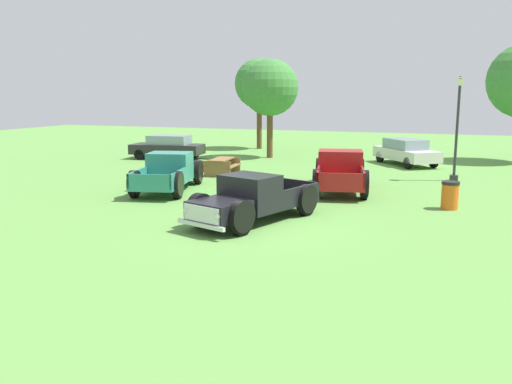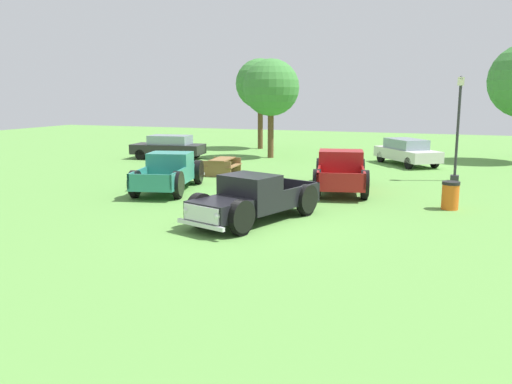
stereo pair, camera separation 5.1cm
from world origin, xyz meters
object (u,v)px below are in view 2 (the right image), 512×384
at_px(sedan_distant_a, 407,151).
at_px(oak_tree_west, 260,84).
at_px(pickup_truck_foreground, 249,200).
at_px(pickup_truck_behind_right, 171,172).
at_px(picnic_table, 222,164).
at_px(oak_tree_east, 271,88).
at_px(trash_can, 450,195).
at_px(sedan_distant_b, 169,147).
at_px(lamp_post_near, 458,126).
at_px(pickup_truck_behind_left, 341,171).

xyz_separation_m(sedan_distant_a, oak_tree_west, (-10.52, 5.38, 3.75)).
relative_size(pickup_truck_foreground, pickup_truck_behind_right, 0.97).
xyz_separation_m(picnic_table, oak_tree_east, (-0.11, 7.40, 3.69)).
xyz_separation_m(sedan_distant_a, picnic_table, (-7.95, -6.85, -0.25)).
relative_size(oak_tree_east, oak_tree_west, 0.94).
distance_m(trash_can, oak_tree_east, 16.30).
bearing_deg(picnic_table, sedan_distant_b, 140.41).
bearing_deg(pickup_truck_behind_right, picnic_table, 85.91).
relative_size(lamp_post_near, trash_can, 4.87).
bearing_deg(oak_tree_east, lamp_post_near, -26.86).
height_order(lamp_post_near, trash_can, lamp_post_near).
relative_size(trash_can, oak_tree_east, 0.16).
relative_size(pickup_truck_behind_right, picnic_table, 2.69).
height_order(pickup_truck_behind_right, oak_tree_east, oak_tree_east).
bearing_deg(pickup_truck_behind_left, trash_can, -30.89).
height_order(pickup_truck_foreground, oak_tree_west, oak_tree_west).
bearing_deg(sedan_distant_a, lamp_post_near, -62.05).
distance_m(lamp_post_near, trash_can, 6.76).
bearing_deg(oak_tree_east, sedan_distant_b, -152.80).
bearing_deg(picnic_table, oak_tree_east, 90.87).
xyz_separation_m(pickup_truck_behind_left, sedan_distant_b, (-11.71, 6.48, -0.02)).
xyz_separation_m(pickup_truck_behind_right, oak_tree_west, (-2.25, 16.58, 3.77)).
distance_m(pickup_truck_foreground, sedan_distant_b, 16.83).
relative_size(trash_can, oak_tree_west, 0.15).
bearing_deg(pickup_truck_behind_right, sedan_distant_a, 53.58).
bearing_deg(pickup_truck_behind_left, pickup_truck_behind_right, -159.03).
relative_size(pickup_truck_foreground, lamp_post_near, 1.09).
bearing_deg(pickup_truck_foreground, picnic_table, 118.97).
bearing_deg(picnic_table, lamp_post_near, 10.91).
xyz_separation_m(pickup_truck_behind_right, sedan_distant_a, (8.27, 11.20, 0.02)).
relative_size(pickup_truck_foreground, oak_tree_west, 0.81).
relative_size(sedan_distant_b, oak_tree_east, 0.75).
distance_m(lamp_post_near, picnic_table, 10.88).
relative_size(pickup_truck_foreground, trash_can, 5.33).
height_order(picnic_table, oak_tree_west, oak_tree_west).
distance_m(sedan_distant_b, trash_can, 18.39).
relative_size(pickup_truck_behind_left, trash_can, 5.78).
height_order(pickup_truck_foreground, lamp_post_near, lamp_post_near).
bearing_deg(sedan_distant_a, pickup_truck_behind_right, -126.42).
height_order(sedan_distant_a, trash_can, sedan_distant_a).
height_order(pickup_truck_foreground, pickup_truck_behind_right, pickup_truck_behind_right).
distance_m(pickup_truck_behind_left, oak_tree_west, 16.99).
bearing_deg(trash_can, picnic_table, 156.92).
distance_m(pickup_truck_behind_left, sedan_distant_b, 13.39).
relative_size(pickup_truck_behind_left, sedan_distant_a, 1.24).
xyz_separation_m(pickup_truck_foreground, lamp_post_near, (5.72, 10.68, 1.73)).
xyz_separation_m(pickup_truck_behind_right, oak_tree_east, (0.20, 11.76, 3.46)).
height_order(pickup_truck_foreground, sedan_distant_a, pickup_truck_foreground).
xyz_separation_m(pickup_truck_behind_left, pickup_truck_behind_right, (-6.46, -2.48, -0.04)).
distance_m(oak_tree_east, oak_tree_west, 5.41).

